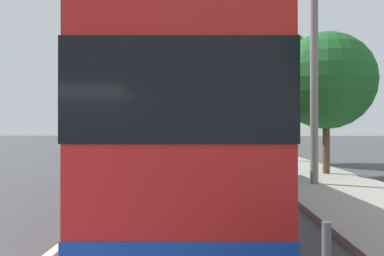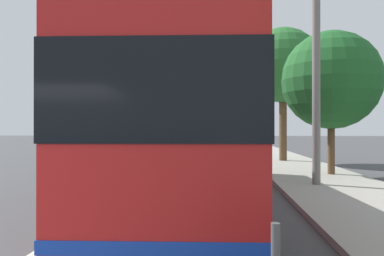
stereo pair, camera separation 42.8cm
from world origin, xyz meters
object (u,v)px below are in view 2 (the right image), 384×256
(car_oncoming, at_px, (153,145))
(utility_pole, at_px, (316,76))
(roadside_tree_far_block, at_px, (283,66))
(car_ahead_same_lane, at_px, (218,138))
(car_far_distant, at_px, (215,137))
(coach_bus, at_px, (184,127))
(car_behind_bus, at_px, (168,141))
(roadside_tree_mid_block, at_px, (331,80))

(car_oncoming, bearing_deg, utility_pole, 26.96)
(roadside_tree_far_block, bearing_deg, car_ahead_same_lane, 7.90)
(car_far_distant, bearing_deg, roadside_tree_far_block, -171.18)
(coach_bus, relative_size, car_oncoming, 2.73)
(car_far_distant, height_order, roadside_tree_far_block, roadside_tree_far_block)
(car_behind_bus, distance_m, car_far_distant, 23.96)
(roadside_tree_far_block, relative_size, utility_pole, 1.06)
(coach_bus, bearing_deg, roadside_tree_far_block, -23.30)
(coach_bus, relative_size, utility_pole, 1.69)
(car_far_distant, xyz_separation_m, roadside_tree_mid_block, (-44.62, -5.22, 3.02))
(car_behind_bus, relative_size, car_far_distant, 1.02)
(car_behind_bus, height_order, roadside_tree_far_block, roadside_tree_far_block)
(coach_bus, bearing_deg, utility_pole, -62.11)
(roadside_tree_far_block, bearing_deg, coach_bus, 159.08)
(car_oncoming, xyz_separation_m, car_behind_bus, (7.85, -0.00, 0.04))
(car_ahead_same_lane, distance_m, car_far_distant, 10.33)
(car_oncoming, bearing_deg, roadside_tree_mid_block, 35.53)
(car_ahead_same_lane, bearing_deg, roadside_tree_mid_block, -170.86)
(car_behind_bus, height_order, car_far_distant, car_far_distant)
(coach_bus, xyz_separation_m, roadside_tree_far_block, (11.54, -4.41, 3.50))
(car_oncoming, distance_m, car_behind_bus, 7.86)
(roadside_tree_mid_block, height_order, utility_pole, utility_pole)
(car_oncoming, relative_size, utility_pole, 0.62)
(car_ahead_same_lane, xyz_separation_m, roadside_tree_far_block, (-27.91, -3.87, 4.69))
(car_oncoming, relative_size, car_ahead_same_lane, 0.97)
(car_behind_bus, bearing_deg, roadside_tree_far_block, 25.98)
(roadside_tree_mid_block, bearing_deg, car_oncoming, 35.43)
(car_far_distant, relative_size, roadside_tree_mid_block, 0.72)
(coach_bus, bearing_deg, car_oncoming, 10.37)
(car_behind_bus, xyz_separation_m, roadside_tree_mid_block, (-21.02, -9.36, 3.05))
(roadside_tree_far_block, bearing_deg, utility_pole, 177.21)
(car_behind_bus, height_order, utility_pole, utility_pole)
(car_behind_bus, xyz_separation_m, roadside_tree_far_block, (-14.62, -8.55, 4.70))
(car_oncoming, relative_size, car_far_distant, 1.08)
(car_ahead_same_lane, height_order, roadside_tree_far_block, roadside_tree_far_block)
(roadside_tree_far_block, bearing_deg, car_oncoming, 51.65)
(car_oncoming, height_order, roadside_tree_mid_block, roadside_tree_mid_block)
(car_ahead_same_lane, relative_size, roadside_tree_mid_block, 0.79)
(car_behind_bus, distance_m, roadside_tree_mid_block, 23.21)
(coach_bus, height_order, car_far_distant, coach_bus)
(car_oncoming, height_order, car_far_distant, car_far_distant)
(car_oncoming, relative_size, roadside_tree_mid_block, 0.77)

